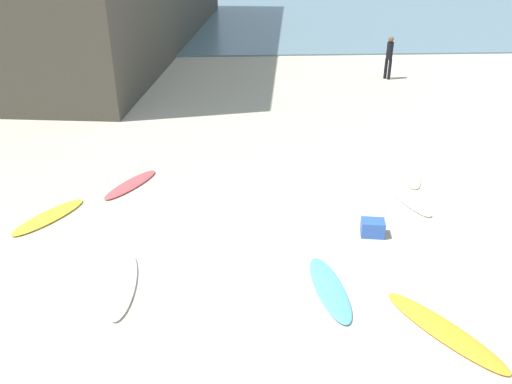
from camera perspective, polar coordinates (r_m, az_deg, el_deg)
name	(u,v)px	position (r m, az deg, el deg)	size (l,w,h in m)	color
ground_plane	(310,272)	(10.66, 5.89, -8.69)	(120.00, 120.00, 0.00)	beige
ocean_water	(247,2)	(47.63, -0.96, 19.96)	(120.00, 40.00, 0.08)	slate
surfboard_0	(409,199)	(13.72, 16.24, -0.69)	(0.50, 1.91, 0.08)	white
surfboard_1	(444,330)	(9.79, 19.77, -13.97)	(0.53, 2.45, 0.08)	#F8A326
surfboard_2	(123,285)	(10.54, -14.30, -9.72)	(0.51, 2.13, 0.09)	silver
surfboard_3	(330,289)	(10.22, 8.00, -10.35)	(0.55, 2.06, 0.08)	#509ED9
surfboard_4	(49,217)	(13.32, -21.60, -2.51)	(0.56, 2.01, 0.08)	yellow
surfboard_5	(131,184)	(14.28, -13.44, 0.82)	(0.48, 1.96, 0.08)	#DA5155
surfboard_6	(409,171)	(15.28, 16.24, 2.24)	(0.55, 2.30, 0.06)	#EDEDBE
beachgoer_near	(389,55)	(24.22, 14.28, 14.20)	(0.39, 0.39, 1.84)	black
beach_cooler	(373,228)	(11.96, 12.55, -3.83)	(0.51, 0.38, 0.37)	#2D56B2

